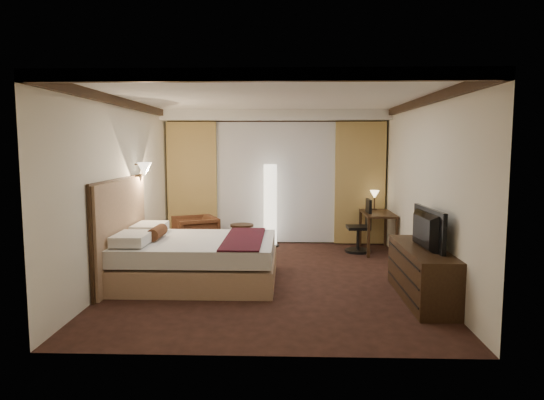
{
  "coord_description": "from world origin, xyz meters",
  "views": [
    {
      "loc": [
        0.25,
        -7.18,
        2.01
      ],
      "look_at": [
        0.0,
        0.4,
        1.15
      ],
      "focal_mm": 32.0,
      "sensor_mm": 36.0,
      "label": 1
    }
  ],
  "objects_px": {
    "office_chair": "(358,226)",
    "television": "(421,224)",
    "side_table": "(242,237)",
    "floor_lamp": "(270,205)",
    "bed": "(198,260)",
    "armchair": "(195,233)",
    "desk": "(378,232)",
    "dresser": "(422,273)"
  },
  "relations": [
    {
      "from": "television",
      "to": "dresser",
      "type": "bearing_deg",
      "value": -93.93
    },
    {
      "from": "floor_lamp",
      "to": "office_chair",
      "type": "bearing_deg",
      "value": -16.12
    },
    {
      "from": "bed",
      "to": "office_chair",
      "type": "distance_m",
      "value": 3.37
    },
    {
      "from": "bed",
      "to": "television",
      "type": "distance_m",
      "value": 3.19
    },
    {
      "from": "desk",
      "to": "bed",
      "type": "bearing_deg",
      "value": -144.61
    },
    {
      "from": "bed",
      "to": "dresser",
      "type": "relative_size",
      "value": 1.27
    },
    {
      "from": "side_table",
      "to": "dresser",
      "type": "xyz_separation_m",
      "value": [
        2.63,
        -2.94,
        0.1
      ]
    },
    {
      "from": "dresser",
      "to": "desk",
      "type": "bearing_deg",
      "value": 91.0
    },
    {
      "from": "desk",
      "to": "television",
      "type": "xyz_separation_m",
      "value": [
        0.02,
        -2.86,
        0.62
      ]
    },
    {
      "from": "side_table",
      "to": "floor_lamp",
      "type": "bearing_deg",
      "value": 33.32
    },
    {
      "from": "floor_lamp",
      "to": "office_chair",
      "type": "xyz_separation_m",
      "value": [
        1.68,
        -0.48,
        -0.32
      ]
    },
    {
      "from": "bed",
      "to": "television",
      "type": "xyz_separation_m",
      "value": [
        3.03,
        -0.72,
        0.66
      ]
    },
    {
      "from": "armchair",
      "to": "side_table",
      "type": "xyz_separation_m",
      "value": [
        0.85,
        0.32,
        -0.14
      ]
    },
    {
      "from": "armchair",
      "to": "side_table",
      "type": "height_order",
      "value": "armchair"
    },
    {
      "from": "armchair",
      "to": "television",
      "type": "relative_size",
      "value": 0.73
    },
    {
      "from": "desk",
      "to": "television",
      "type": "distance_m",
      "value": 2.93
    },
    {
      "from": "armchair",
      "to": "office_chair",
      "type": "height_order",
      "value": "office_chair"
    },
    {
      "from": "side_table",
      "to": "floor_lamp",
      "type": "relative_size",
      "value": 0.3
    },
    {
      "from": "floor_lamp",
      "to": "dresser",
      "type": "xyz_separation_m",
      "value": [
        2.1,
        -3.29,
        -0.48
      ]
    },
    {
      "from": "desk",
      "to": "television",
      "type": "relative_size",
      "value": 1.06
    },
    {
      "from": "dresser",
      "to": "television",
      "type": "bearing_deg",
      "value": 180.0
    },
    {
      "from": "side_table",
      "to": "television",
      "type": "distance_m",
      "value": 4.0
    },
    {
      "from": "bed",
      "to": "dresser",
      "type": "distance_m",
      "value": 3.15
    },
    {
      "from": "side_table",
      "to": "desk",
      "type": "height_order",
      "value": "desk"
    },
    {
      "from": "desk",
      "to": "dresser",
      "type": "distance_m",
      "value": 2.86
    },
    {
      "from": "armchair",
      "to": "side_table",
      "type": "distance_m",
      "value": 0.92
    },
    {
      "from": "armchair",
      "to": "floor_lamp",
      "type": "height_order",
      "value": "floor_lamp"
    },
    {
      "from": "armchair",
      "to": "desk",
      "type": "distance_m",
      "value": 3.44
    },
    {
      "from": "bed",
      "to": "floor_lamp",
      "type": "relative_size",
      "value": 1.36
    },
    {
      "from": "office_chair",
      "to": "television",
      "type": "height_order",
      "value": "television"
    },
    {
      "from": "bed",
      "to": "office_chair",
      "type": "relative_size",
      "value": 2.22
    },
    {
      "from": "office_chair",
      "to": "television",
      "type": "distance_m",
      "value": 2.88
    },
    {
      "from": "bed",
      "to": "dresser",
      "type": "bearing_deg",
      "value": -13.2
    },
    {
      "from": "television",
      "to": "armchair",
      "type": "bearing_deg",
      "value": 48.87
    },
    {
      "from": "bed",
      "to": "side_table",
      "type": "relative_size",
      "value": 4.53
    },
    {
      "from": "bed",
      "to": "office_chair",
      "type": "height_order",
      "value": "office_chair"
    },
    {
      "from": "floor_lamp",
      "to": "desk",
      "type": "relative_size",
      "value": 1.49
    },
    {
      "from": "bed",
      "to": "desk",
      "type": "xyz_separation_m",
      "value": [
        3.01,
        2.14,
        0.05
      ]
    },
    {
      "from": "armchair",
      "to": "dresser",
      "type": "xyz_separation_m",
      "value": [
        3.48,
        -2.62,
        -0.04
      ]
    },
    {
      "from": "television",
      "to": "desk",
      "type": "bearing_deg",
      "value": -3.53
    },
    {
      "from": "television",
      "to": "bed",
      "type": "bearing_deg",
      "value": 72.75
    },
    {
      "from": "bed",
      "to": "desk",
      "type": "bearing_deg",
      "value": 35.39
    }
  ]
}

